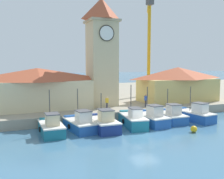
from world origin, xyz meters
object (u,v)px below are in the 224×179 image
at_px(dock_worker_along_quay, 107,103).
at_px(fishing_boat_right_inner, 194,115).
at_px(mooring_buoy, 194,129).
at_px(warehouse_right, 178,84).
at_px(fishing_boat_center, 151,118).
at_px(fishing_boat_mid_left, 133,120).
at_px(dock_worker_near_tower, 146,100).
at_px(fishing_boat_left_outer, 80,124).
at_px(fishing_boat_mid_right, 170,116).
at_px(clock_tower, 102,50).
at_px(warehouse_left, 38,88).
at_px(fishing_boat_left_inner, 103,123).
at_px(fishing_boat_far_left, 51,127).
at_px(port_crane_near, 149,53).

bearing_deg(dock_worker_along_quay, fishing_boat_right_inner, -29.18).
relative_size(mooring_buoy, dock_worker_along_quay, 0.40).
xyz_separation_m(warehouse_right, mooring_buoy, (-6.87, -12.20, -3.31)).
bearing_deg(fishing_boat_center, fishing_boat_right_inner, -2.51).
bearing_deg(fishing_boat_mid_left, dock_worker_near_tower, 48.74).
bearing_deg(warehouse_right, fishing_boat_left_outer, -156.35).
distance_m(fishing_boat_mid_right, dock_worker_near_tower, 4.75).
relative_size(clock_tower, warehouse_right, 1.35).
bearing_deg(fishing_boat_mid_right, warehouse_left, 148.76).
xyz_separation_m(warehouse_right, dock_worker_along_quay, (-12.43, -3.11, -1.72)).
distance_m(fishing_boat_left_inner, dock_worker_along_quay, 5.68).
bearing_deg(fishing_boat_far_left, fishing_boat_mid_left, -1.50).
bearing_deg(warehouse_right, mooring_buoy, -119.40).
height_order(fishing_boat_far_left, clock_tower, clock_tower).
relative_size(fishing_boat_center, warehouse_left, 0.39).
distance_m(fishing_boat_far_left, port_crane_near, 25.81).
bearing_deg(dock_worker_along_quay, fishing_boat_mid_right, -36.99).
xyz_separation_m(fishing_boat_left_outer, fishing_boat_mid_left, (5.53, -0.53, 0.05)).
distance_m(fishing_boat_far_left, warehouse_left, 8.85).
relative_size(port_crane_near, mooring_buoy, 29.04).
relative_size(warehouse_right, dock_worker_along_quay, 7.11).
height_order(fishing_boat_mid_left, dock_worker_along_quay, fishing_boat_mid_left).
bearing_deg(fishing_boat_mid_left, clock_tower, 93.03).
bearing_deg(fishing_boat_right_inner, dock_worker_near_tower, 125.54).
height_order(fishing_boat_far_left, warehouse_right, warehouse_right).
xyz_separation_m(fishing_boat_left_inner, warehouse_right, (14.75, 8.16, 2.89)).
bearing_deg(port_crane_near, clock_tower, -147.12).
distance_m(fishing_boat_left_outer, fishing_boat_left_inner, 2.28).
bearing_deg(mooring_buoy, dock_worker_along_quay, 121.46).
distance_m(fishing_boat_mid_left, dock_worker_along_quay, 5.07).
bearing_deg(fishing_boat_right_inner, port_crane_near, 79.60).
bearing_deg(fishing_boat_left_outer, fishing_boat_mid_right, -1.13).
bearing_deg(fishing_boat_mid_right, fishing_boat_center, -174.54).
xyz_separation_m(warehouse_right, port_crane_near, (-0.58, 7.66, 4.79)).
height_order(clock_tower, dock_worker_near_tower, clock_tower).
bearing_deg(mooring_buoy, warehouse_left, 135.76).
distance_m(fishing_boat_mid_left, fishing_boat_mid_right, 4.91).
distance_m(port_crane_near, dock_worker_along_quay, 17.29).
xyz_separation_m(fishing_boat_left_outer, warehouse_right, (16.90, 7.40, 2.93)).
xyz_separation_m(fishing_boat_mid_left, fishing_boat_mid_right, (4.90, 0.32, -0.05)).
bearing_deg(warehouse_right, fishing_boat_left_inner, -151.04).
relative_size(fishing_boat_mid_left, warehouse_right, 0.46).
bearing_deg(dock_worker_near_tower, warehouse_right, 23.31).
bearing_deg(clock_tower, warehouse_left, 178.32).
distance_m(fishing_boat_far_left, fishing_boat_left_inner, 5.10).
bearing_deg(fishing_boat_mid_right, warehouse_right, 49.65).
xyz_separation_m(warehouse_left, dock_worker_along_quay, (7.62, -3.75, -1.73)).
xyz_separation_m(mooring_buoy, dock_worker_along_quay, (-5.56, 9.09, 1.60)).
height_order(fishing_boat_mid_left, warehouse_right, warehouse_right).
distance_m(fishing_boat_mid_left, fishing_boat_center, 2.19).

